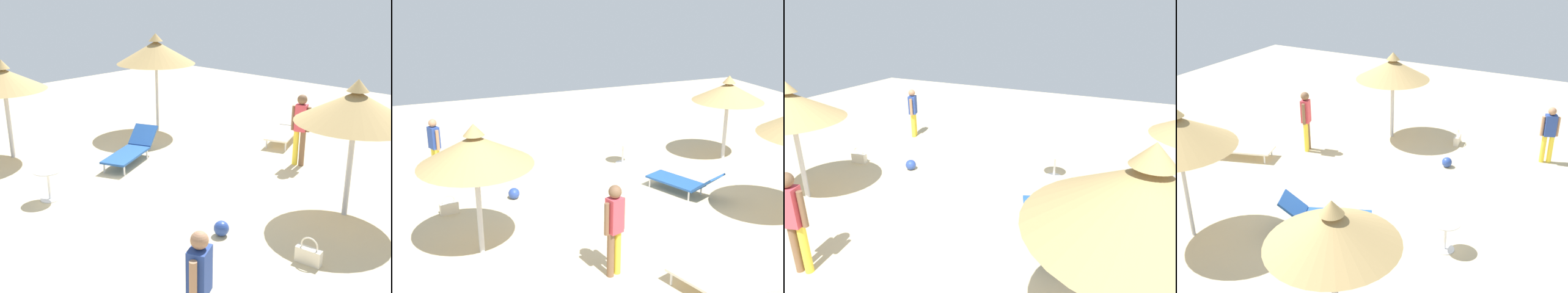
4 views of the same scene
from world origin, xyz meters
TOP-DOWN VIEW (x-y plane):
  - ground at (0.00, 0.00)m, footprint 24.00×24.00m
  - parasol_umbrella_near_right at (1.06, -3.62)m, footprint 2.14×2.14m
  - parasol_umbrella_back at (-1.62, 4.00)m, footprint 2.02×2.02m
  - lounge_chair_near_left at (4.25, -0.30)m, footprint 2.12×1.18m
  - lounge_chair_far_right at (0.18, 1.52)m, footprint 1.99×1.29m
  - person_standing_center at (-3.39, -3.94)m, footprint 0.45×0.31m
  - person_standing_edge at (2.75, -1.60)m, footprint 0.28×0.43m
  - handbag at (-0.89, -3.97)m, footprint 0.18×0.42m
  - side_table_round at (-2.35, 1.08)m, footprint 0.57×0.57m
  - beach_ball at (-1.13, -2.42)m, footprint 0.27×0.27m

SIDE VIEW (x-z plane):
  - ground at x=0.00m, z-range -0.10..0.00m
  - beach_ball at x=-1.13m, z-range 0.00..0.27m
  - handbag at x=-0.89m, z-range -0.08..0.38m
  - lounge_chair_near_left at x=4.25m, z-range -0.03..0.69m
  - lounge_chair_far_right at x=0.18m, z-range -0.03..0.69m
  - side_table_round at x=-2.35m, z-range 0.12..0.75m
  - person_standing_center at x=-3.39m, z-range 0.11..1.67m
  - person_standing_edge at x=2.75m, z-range 0.12..1.86m
  - parasol_umbrella_back at x=-1.62m, z-range 0.75..3.21m
  - parasol_umbrella_near_right at x=1.06m, z-range 0.79..3.38m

